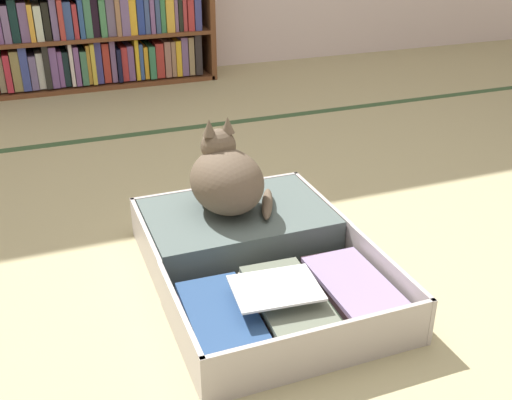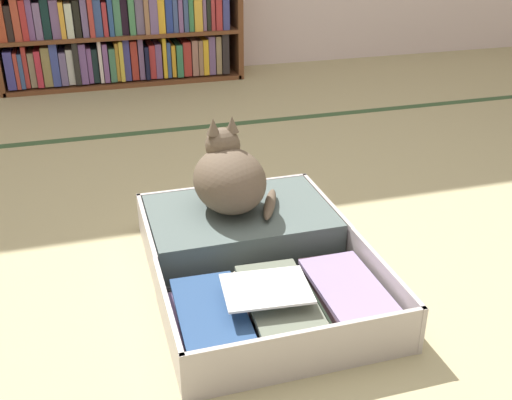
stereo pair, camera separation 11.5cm
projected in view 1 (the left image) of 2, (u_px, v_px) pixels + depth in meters
The scene contains 5 objects.
ground_plane at pixel (281, 289), 1.64m from camera, with size 10.00×10.00×0.00m, color tan.
tatami_border at pixel (166, 130), 2.76m from camera, with size 4.80×0.05×0.00m.
bookshelf at pixel (87, 14), 3.28m from camera, with size 1.35×0.28×0.80m.
open_suitcase at pixel (254, 255), 1.69m from camera, with size 0.56×0.78×0.13m.
black_cat at pixel (226, 178), 1.75m from camera, with size 0.28×0.27×0.27m.
Camera 1 is at (-0.55, -1.25, 0.94)m, focal length 42.47 mm.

